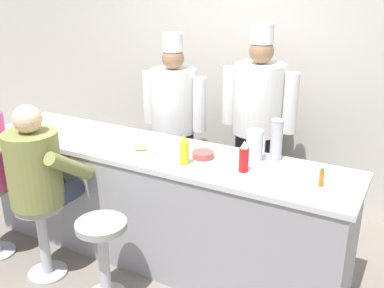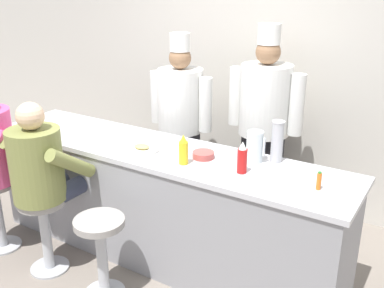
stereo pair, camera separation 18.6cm
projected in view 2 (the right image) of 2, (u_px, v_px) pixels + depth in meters
name	position (u px, v px, depth m)	size (l,w,h in m)	color
ground_plane	(137.00, 274.00, 3.63)	(20.00, 20.00, 0.00)	slate
wall_back	(243.00, 70.00, 4.62)	(10.00, 0.06, 2.70)	beige
diner_counter	(160.00, 203.00, 3.74)	(3.15, 0.70, 0.97)	gray
ketchup_bottle_red	(242.00, 158.00, 3.11)	(0.07, 0.07, 0.23)	red
mustard_bottle_yellow	(183.00, 150.00, 3.26)	(0.07, 0.07, 0.23)	yellow
hot_sauce_bottle_orange	(319.00, 181.00, 2.88)	(0.03, 0.03, 0.12)	orange
water_pitcher_clear	(255.00, 147.00, 3.29)	(0.14, 0.12, 0.23)	silver
breakfast_plate	(142.00, 149.00, 3.53)	(0.27, 0.27, 0.05)	white
cereal_bowl	(203.00, 155.00, 3.39)	(0.17, 0.17, 0.05)	#B24C47
coffee_mug_white	(51.00, 133.00, 3.81)	(0.14, 0.09, 0.08)	white
cup_stack_steel	(277.00, 141.00, 3.28)	(0.10, 0.10, 0.31)	#B7BABF
diner_seated_olive	(41.00, 170.00, 3.42)	(0.61, 0.60, 1.42)	#B2B5BA
empty_stool_round	(101.00, 245.00, 3.26)	(0.37, 0.37, 0.65)	#B2B5BA
cook_in_whites_near	(181.00, 115.00, 4.43)	(0.69, 0.44, 1.77)	#232328
cook_in_whites_far	(264.00, 117.00, 4.18)	(0.73, 0.47, 1.88)	#232328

